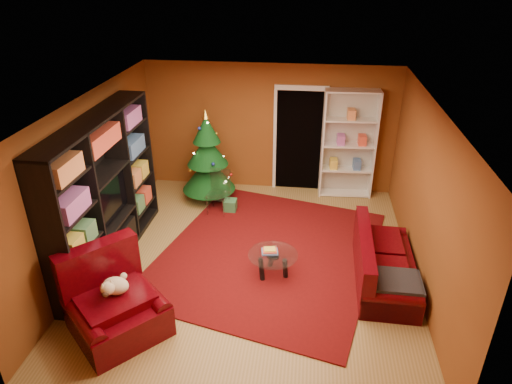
# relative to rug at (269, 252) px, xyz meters

# --- Properties ---
(floor) EXTENTS (5.00, 5.50, 0.05)m
(floor) POSITION_rel_rug_xyz_m (-0.23, -0.25, -0.04)
(floor) COLOR olive
(floor) RESTS_ON ground
(ceiling) EXTENTS (5.00, 5.50, 0.05)m
(ceiling) POSITION_rel_rug_xyz_m (-0.23, -0.25, 2.61)
(ceiling) COLOR silver
(ceiling) RESTS_ON wall_back
(wall_back) EXTENTS (5.00, 0.05, 2.60)m
(wall_back) POSITION_rel_rug_xyz_m (-0.23, 2.52, 1.29)
(wall_back) COLOR brown
(wall_back) RESTS_ON ground
(wall_left) EXTENTS (0.05, 5.50, 2.60)m
(wall_left) POSITION_rel_rug_xyz_m (-2.76, -0.25, 1.29)
(wall_left) COLOR brown
(wall_left) RESTS_ON ground
(wall_right) EXTENTS (0.05, 5.50, 2.60)m
(wall_right) POSITION_rel_rug_xyz_m (2.29, -0.25, 1.29)
(wall_right) COLOR brown
(wall_right) RESTS_ON ground
(doorway) EXTENTS (1.06, 0.60, 2.16)m
(doorway) POSITION_rel_rug_xyz_m (0.37, 2.48, 1.04)
(doorway) COLOR black
(doorway) RESTS_ON floor
(rug) EXTENTS (4.13, 4.53, 0.02)m
(rug) POSITION_rel_rug_xyz_m (0.00, 0.00, 0.00)
(rug) COLOR #5C0B0C
(rug) RESTS_ON floor
(media_unit) EXTENTS (0.52, 3.07, 2.35)m
(media_unit) POSITION_rel_rug_xyz_m (-2.51, -0.39, 1.16)
(media_unit) COLOR black
(media_unit) RESTS_ON floor
(christmas_tree) EXTENTS (1.10, 1.10, 1.88)m
(christmas_tree) POSITION_rel_rug_xyz_m (-1.38, 1.78, 0.90)
(christmas_tree) COLOR #093712
(christmas_tree) RESTS_ON floor
(gift_box_teal) EXTENTS (0.34, 0.34, 0.29)m
(gift_box_teal) POSITION_rel_rug_xyz_m (-1.61, 2.01, 0.14)
(gift_box_teal) COLOR #175968
(gift_box_teal) RESTS_ON floor
(gift_box_green) EXTENTS (0.24, 0.24, 0.24)m
(gift_box_green) POSITION_rel_rug_xyz_m (-0.88, 1.32, 0.11)
(gift_box_green) COLOR #2F7142
(gift_box_green) RESTS_ON floor
(gift_box_red) EXTENTS (0.29, 0.29, 0.24)m
(gift_box_red) POSITION_rel_rug_xyz_m (-1.40, 2.34, 0.11)
(gift_box_red) COLOR maroon
(gift_box_red) RESTS_ON floor
(white_bookshelf) EXTENTS (1.05, 0.42, 2.24)m
(white_bookshelf) POSITION_rel_rug_xyz_m (1.33, 2.32, 1.08)
(white_bookshelf) COLOR white
(white_bookshelf) RESTS_ON floor
(armchair) EXTENTS (1.65, 1.65, 0.91)m
(armchair) POSITION_rel_rug_xyz_m (-1.76, -2.00, 0.45)
(armchair) COLOR #3A0208
(armchair) RESTS_ON rug
(dog) EXTENTS (0.49, 0.50, 0.30)m
(dog) POSITION_rel_rug_xyz_m (-1.76, -1.93, 0.67)
(dog) COLOR beige
(dog) RESTS_ON armchair
(sofa) EXTENTS (0.86, 1.85, 0.79)m
(sofa) POSITION_rel_rug_xyz_m (1.79, -0.52, 0.38)
(sofa) COLOR #3A0208
(sofa) RESTS_ON rug
(coffee_table) EXTENTS (0.87, 0.87, 0.47)m
(coffee_table) POSITION_rel_rug_xyz_m (0.12, -0.58, 0.19)
(coffee_table) COLOR gray
(coffee_table) RESTS_ON rug
(acrylic_chair) EXTENTS (0.45, 0.49, 0.77)m
(acrylic_chair) POSITION_rel_rug_xyz_m (-1.09, 1.21, 0.38)
(acrylic_chair) COLOR #66605B
(acrylic_chair) RESTS_ON rug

